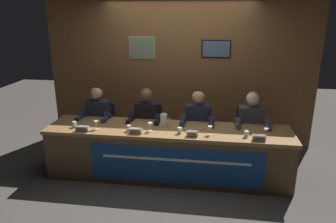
{
  "coord_description": "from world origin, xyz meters",
  "views": [
    {
      "loc": [
        0.6,
        -4.2,
        2.35
      ],
      "look_at": [
        0.0,
        0.0,
        0.99
      ],
      "focal_mm": 33.99,
      "sensor_mm": 36.0,
      "label": 1
    }
  ],
  "objects_px": {
    "water_cup_far_left": "(75,125)",
    "panelist_center_left": "(146,121)",
    "water_cup_far_right": "(246,134)",
    "nameplate_center_left": "(135,131)",
    "water_cup_center_right": "(180,131)",
    "nameplate_far_right": "(259,138)",
    "water_pitcher_central": "(164,120)",
    "juice_glass_center_right": "(210,129)",
    "conference_table": "(167,146)",
    "juice_glass_center_left": "(150,125)",
    "chair_far_left": "(102,130)",
    "nameplate_far_left": "(82,128)",
    "water_cup_center_left": "(129,128)",
    "chair_center_right": "(197,135)",
    "chair_far_right": "(248,138)",
    "nameplate_center_right": "(192,134)",
    "juice_glass_far_left": "(96,123)",
    "panelist_center_right": "(197,123)",
    "panelist_far_left": "(97,119)",
    "panelist_far_right": "(251,126)",
    "juice_glass_far_right": "(266,131)",
    "chair_center_left": "(149,133)"
  },
  "relations": [
    {
      "from": "nameplate_center_left",
      "to": "juice_glass_center_right",
      "type": "relative_size",
      "value": 1.47
    },
    {
      "from": "panelist_far_right",
      "to": "chair_center_right",
      "type": "bearing_deg",
      "value": 166.02
    },
    {
      "from": "water_cup_far_left",
      "to": "panelist_far_left",
      "type": "bearing_deg",
      "value": 74.76
    },
    {
      "from": "panelist_far_left",
      "to": "nameplate_center_left",
      "type": "bearing_deg",
      "value": -38.92
    },
    {
      "from": "water_cup_center_left",
      "to": "panelist_far_right",
      "type": "xyz_separation_m",
      "value": [
        1.72,
        0.55,
        -0.08
      ]
    },
    {
      "from": "water_cup_far_left",
      "to": "panelist_far_right",
      "type": "height_order",
      "value": "panelist_far_right"
    },
    {
      "from": "water_cup_far_right",
      "to": "nameplate_center_left",
      "type": "bearing_deg",
      "value": -176.59
    },
    {
      "from": "chair_far_left",
      "to": "chair_center_right",
      "type": "bearing_deg",
      "value": 0.0
    },
    {
      "from": "nameplate_center_left",
      "to": "water_pitcher_central",
      "type": "height_order",
      "value": "water_pitcher_central"
    },
    {
      "from": "juice_glass_far_left",
      "to": "panelist_center_left",
      "type": "distance_m",
      "value": 0.82
    },
    {
      "from": "juice_glass_center_right",
      "to": "panelist_far_right",
      "type": "xyz_separation_m",
      "value": [
        0.6,
        0.53,
        -0.13
      ]
    },
    {
      "from": "nameplate_center_left",
      "to": "chair_center_left",
      "type": "bearing_deg",
      "value": 89.03
    },
    {
      "from": "nameplate_far_right",
      "to": "water_cup_far_left",
      "type": "bearing_deg",
      "value": 176.97
    },
    {
      "from": "water_pitcher_central",
      "to": "juice_glass_far_right",
      "type": "bearing_deg",
      "value": -8.68
    },
    {
      "from": "water_cup_far_left",
      "to": "juice_glass_center_left",
      "type": "relative_size",
      "value": 0.69
    },
    {
      "from": "nameplate_far_left",
      "to": "panelist_center_left",
      "type": "bearing_deg",
      "value": 40.37
    },
    {
      "from": "juice_glass_far_right",
      "to": "juice_glass_center_right",
      "type": "bearing_deg",
      "value": -178.55
    },
    {
      "from": "conference_table",
      "to": "juice_glass_center_left",
      "type": "xyz_separation_m",
      "value": [
        -0.23,
        -0.03,
        0.32
      ]
    },
    {
      "from": "water_cup_far_left",
      "to": "nameplate_far_right",
      "type": "distance_m",
      "value": 2.57
    },
    {
      "from": "nameplate_far_left",
      "to": "water_cup_center_right",
      "type": "distance_m",
      "value": 1.35
    },
    {
      "from": "conference_table",
      "to": "nameplate_center_right",
      "type": "relative_size",
      "value": 23.03
    },
    {
      "from": "nameplate_center_left",
      "to": "chair_far_right",
      "type": "relative_size",
      "value": 0.21
    },
    {
      "from": "water_pitcher_central",
      "to": "juice_glass_center_right",
      "type": "bearing_deg",
      "value": -19.24
    },
    {
      "from": "nameplate_far_left",
      "to": "nameplate_far_right",
      "type": "distance_m",
      "value": 2.39
    },
    {
      "from": "panelist_far_left",
      "to": "chair_far_right",
      "type": "height_order",
      "value": "panelist_far_left"
    },
    {
      "from": "nameplate_far_left",
      "to": "nameplate_far_right",
      "type": "xyz_separation_m",
      "value": [
        2.39,
        0.0,
        0.0
      ]
    },
    {
      "from": "water_cup_far_left",
      "to": "panelist_center_left",
      "type": "distance_m",
      "value": 1.07
    },
    {
      "from": "chair_center_right",
      "to": "water_cup_center_right",
      "type": "relative_size",
      "value": 10.4
    },
    {
      "from": "chair_center_left",
      "to": "water_pitcher_central",
      "type": "height_order",
      "value": "water_pitcher_central"
    },
    {
      "from": "water_pitcher_central",
      "to": "nameplate_far_right",
      "type": "bearing_deg",
      "value": -14.95
    },
    {
      "from": "panelist_far_left",
      "to": "chair_center_left",
      "type": "height_order",
      "value": "panelist_far_left"
    },
    {
      "from": "juice_glass_far_left",
      "to": "water_pitcher_central",
      "type": "distance_m",
      "value": 0.96
    },
    {
      "from": "chair_center_right",
      "to": "panelist_far_right",
      "type": "bearing_deg",
      "value": -13.98
    },
    {
      "from": "chair_far_left",
      "to": "water_cup_center_right",
      "type": "height_order",
      "value": "chair_far_left"
    },
    {
      "from": "juice_glass_center_right",
      "to": "chair_far_left",
      "type": "bearing_deg",
      "value": 157.75
    },
    {
      "from": "juice_glass_center_right",
      "to": "water_cup_center_left",
      "type": "bearing_deg",
      "value": -179.0
    },
    {
      "from": "water_cup_far_left",
      "to": "water_cup_center_right",
      "type": "distance_m",
      "value": 1.52
    },
    {
      "from": "water_cup_far_left",
      "to": "water_cup_far_right",
      "type": "distance_m",
      "value": 2.41
    },
    {
      "from": "chair_far_right",
      "to": "nameplate_center_right",
      "type": "bearing_deg",
      "value": -135.24
    },
    {
      "from": "juice_glass_center_left",
      "to": "chair_center_right",
      "type": "distance_m",
      "value": 1.03
    },
    {
      "from": "chair_center_left",
      "to": "nameplate_center_left",
      "type": "xyz_separation_m",
      "value": [
        -0.01,
        -0.83,
        0.36
      ]
    },
    {
      "from": "chair_far_left",
      "to": "panelist_far_left",
      "type": "height_order",
      "value": "panelist_far_left"
    },
    {
      "from": "water_cup_center_left",
      "to": "chair_far_right",
      "type": "height_order",
      "value": "chair_far_right"
    },
    {
      "from": "panelist_far_left",
      "to": "panelist_center_left",
      "type": "relative_size",
      "value": 1.0
    },
    {
      "from": "panelist_far_left",
      "to": "chair_center_left",
      "type": "distance_m",
      "value": 0.87
    },
    {
      "from": "juice_glass_center_right",
      "to": "water_pitcher_central",
      "type": "xyz_separation_m",
      "value": [
        -0.66,
        0.23,
        0.01
      ]
    },
    {
      "from": "conference_table",
      "to": "panelist_far_right",
      "type": "bearing_deg",
      "value": 22.0
    },
    {
      "from": "nameplate_far_right",
      "to": "chair_far_left",
      "type": "bearing_deg",
      "value": 160.73
    },
    {
      "from": "chair_far_left",
      "to": "panelist_center_right",
      "type": "bearing_deg",
      "value": -7.1
    },
    {
      "from": "water_cup_far_right",
      "to": "water_cup_center_left",
      "type": "bearing_deg",
      "value": -179.65
    }
  ]
}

